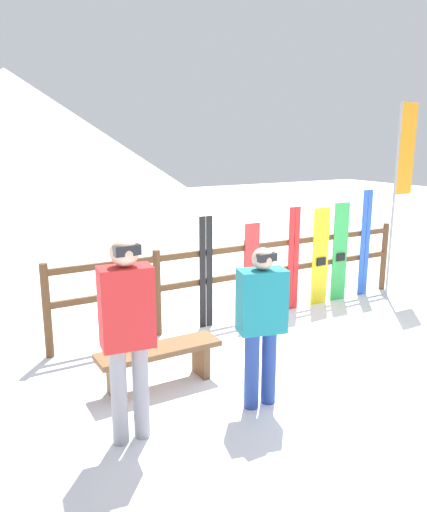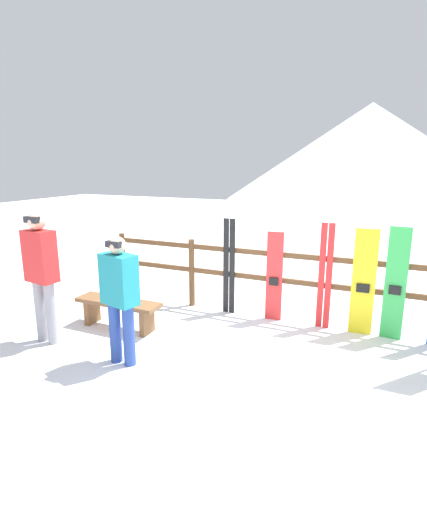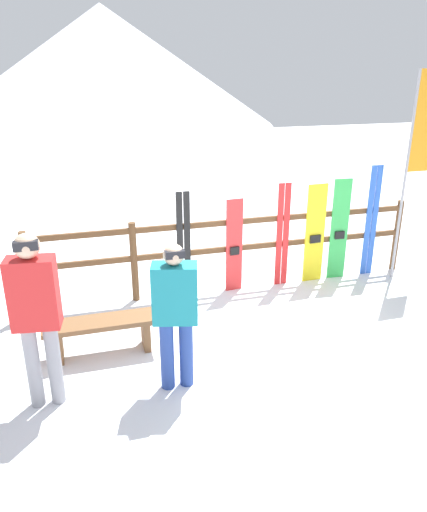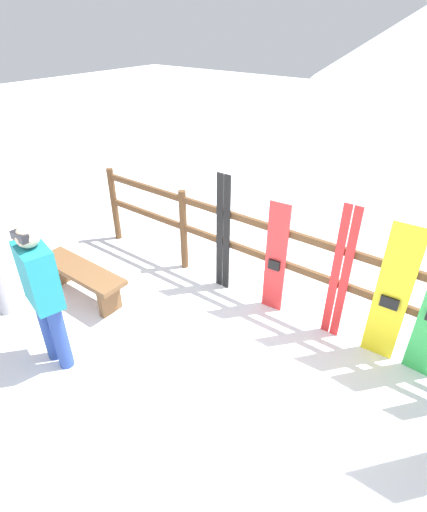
% 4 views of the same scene
% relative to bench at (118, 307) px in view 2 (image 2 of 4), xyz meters
% --- Properties ---
extents(ground_plane, '(40.00, 40.00, 0.00)m').
position_rel_bench_xyz_m(ground_plane, '(1.97, -0.31, -0.32)').
color(ground_plane, white).
extents(mountain_backdrop, '(18.00, 18.00, 6.00)m').
position_rel_bench_xyz_m(mountain_backdrop, '(1.97, 23.32, 2.68)').
color(mountain_backdrop, silver).
rests_on(mountain_backdrop, ground).
extents(fence, '(5.75, 0.10, 1.16)m').
position_rel_bench_xyz_m(fence, '(1.97, 1.32, 0.37)').
color(fence, brown).
rests_on(fence, ground).
extents(bench, '(1.32, 0.36, 0.44)m').
position_rel_bench_xyz_m(bench, '(0.00, 0.00, 0.00)').
color(bench, brown).
rests_on(bench, ground).
extents(person_red, '(0.47, 0.30, 1.79)m').
position_rel_bench_xyz_m(person_red, '(-0.61, -0.78, 0.73)').
color(person_red, gray).
rests_on(person_red, ground).
extents(person_teal, '(0.49, 0.35, 1.59)m').
position_rel_bench_xyz_m(person_teal, '(0.70, -0.85, 0.59)').
color(person_teal, navy).
rests_on(person_teal, ground).
extents(ski_pair_black, '(0.20, 0.02, 1.56)m').
position_rel_bench_xyz_m(ski_pair_black, '(1.26, 1.26, 0.46)').
color(ski_pair_black, black).
rests_on(ski_pair_black, ground).
extents(snowboard_red, '(0.25, 0.07, 1.40)m').
position_rel_bench_xyz_m(snowboard_red, '(2.01, 1.26, 0.37)').
color(snowboard_red, red).
rests_on(snowboard_red, ground).
extents(ski_pair_red, '(0.20, 0.02, 1.58)m').
position_rel_bench_xyz_m(ski_pair_red, '(2.76, 1.26, 0.47)').
color(ski_pair_red, red).
rests_on(ski_pair_red, ground).
extents(snowboard_yellow, '(0.32, 0.07, 1.53)m').
position_rel_bench_xyz_m(snowboard_yellow, '(3.29, 1.26, 0.44)').
color(snowboard_yellow, yellow).
rests_on(snowboard_yellow, ground).
extents(snowboard_green, '(0.28, 0.07, 1.59)m').
position_rel_bench_xyz_m(snowboard_green, '(3.70, 1.26, 0.47)').
color(snowboard_green, green).
rests_on(snowboard_green, ground).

